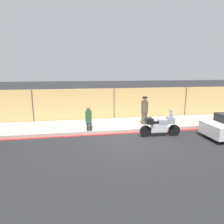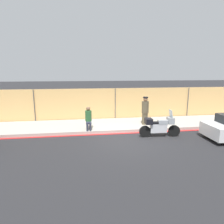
% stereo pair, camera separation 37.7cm
% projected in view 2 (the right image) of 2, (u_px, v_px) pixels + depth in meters
% --- Properties ---
extents(ground_plane, '(120.00, 120.00, 0.00)m').
position_uv_depth(ground_plane, '(128.00, 140.00, 10.35)').
color(ground_plane, '#262628').
extents(sidewalk, '(41.13, 2.97, 0.18)m').
position_uv_depth(sidewalk, '(119.00, 125.00, 13.02)').
color(sidewalk, '#ADA89E').
rests_on(sidewalk, ground_plane).
extents(curb_paint_stripe, '(41.13, 0.18, 0.01)m').
position_uv_depth(curb_paint_stripe, '(123.00, 133.00, 11.51)').
color(curb_paint_stripe, red).
rests_on(curb_paint_stripe, ground_plane).
extents(storefront_fence, '(39.07, 0.17, 2.33)m').
position_uv_depth(storefront_fence, '(115.00, 105.00, 14.33)').
color(storefront_fence, '#E5B26B').
rests_on(storefront_fence, ground_plane).
extents(motorcycle, '(2.25, 0.60, 1.50)m').
position_uv_depth(motorcycle, '(159.00, 126.00, 10.83)').
color(motorcycle, black).
rests_on(motorcycle, ground_plane).
extents(officer_standing, '(0.44, 0.44, 1.77)m').
position_uv_depth(officer_standing, '(145.00, 111.00, 12.62)').
color(officer_standing, brown).
rests_on(officer_standing, sidewalk).
extents(person_seated_on_curb, '(0.37, 0.68, 1.32)m').
position_uv_depth(person_seated_on_curb, '(88.00, 117.00, 11.60)').
color(person_seated_on_curb, '#2D3342').
rests_on(person_seated_on_curb, sidewalk).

